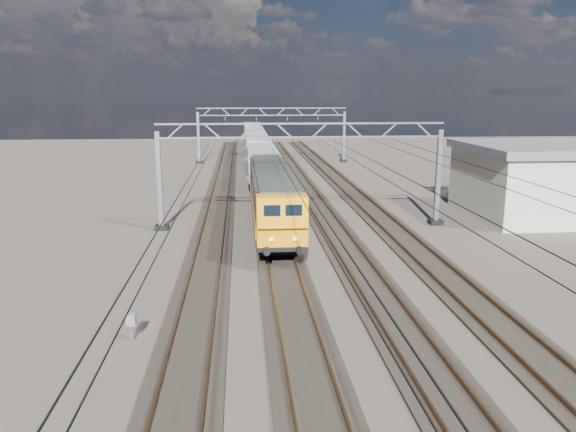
{
  "coord_description": "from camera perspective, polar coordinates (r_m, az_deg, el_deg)",
  "views": [
    {
      "loc": [
        -4.06,
        -33.42,
        9.1
      ],
      "look_at": [
        -1.54,
        -3.3,
        2.4
      ],
      "focal_mm": 35.0,
      "sensor_mm": 36.0,
      "label": 1
    }
  ],
  "objects": [
    {
      "name": "track_outer_east",
      "position": [
        36.06,
        11.59,
        -2.27
      ],
      "size": [
        2.6,
        140.0,
        0.3
      ],
      "color": "black",
      "rests_on": "ground"
    },
    {
      "name": "hopper_wagon_mid",
      "position": [
        70.1,
        -3.11,
        6.86
      ],
      "size": [
        3.38,
        13.0,
        3.25
      ],
      "color": "black",
      "rests_on": "ground"
    },
    {
      "name": "hopper_wagon_lead",
      "position": [
        56.0,
        -2.66,
        5.44
      ],
      "size": [
        3.38,
        13.0,
        3.25
      ],
      "color": "black",
      "rests_on": "ground"
    },
    {
      "name": "overhead_wires",
      "position": [
        41.76,
        0.81,
        7.89
      ],
      "size": [
        12.03,
        140.0,
        0.53
      ],
      "color": "black",
      "rests_on": "ground"
    },
    {
      "name": "trackside_cabinet",
      "position": [
        22.0,
        -15.61,
        -10.22
      ],
      "size": [
        0.4,
        0.33,
        1.04
      ],
      "rotation": [
        0.0,
        0.0,
        -0.22
      ],
      "color": "#8D959A",
      "rests_on": "ground"
    },
    {
      "name": "track_outer_west",
      "position": [
        34.68,
        -7.84,
        -2.71
      ],
      "size": [
        2.6,
        140.0,
        0.3
      ],
      "color": "black",
      "rests_on": "ground"
    },
    {
      "name": "track_loco",
      "position": [
        34.69,
        -1.22,
        -2.59
      ],
      "size": [
        2.6,
        140.0,
        0.3
      ],
      "color": "black",
      "rests_on": "ground"
    },
    {
      "name": "track_inner_east",
      "position": [
        35.15,
        5.31,
        -2.44
      ],
      "size": [
        2.6,
        140.0,
        0.3
      ],
      "color": "black",
      "rests_on": "ground"
    },
    {
      "name": "catenary_gantry_far",
      "position": [
        73.72,
        -1.64,
        8.45
      ],
      "size": [
        19.9,
        0.9,
        7.11
      ],
      "color": "#8D959A",
      "rests_on": "ground"
    },
    {
      "name": "hopper_wagon_third",
      "position": [
        84.24,
        -3.41,
        7.8
      ],
      "size": [
        3.38,
        13.0,
        3.25
      ],
      "color": "black",
      "rests_on": "ground"
    },
    {
      "name": "catenary_gantry_mid",
      "position": [
        38.0,
        1.39,
        4.64
      ],
      "size": [
        19.9,
        0.9,
        7.11
      ],
      "color": "#8D959A",
      "rests_on": "ground"
    },
    {
      "name": "ground",
      "position": [
        34.88,
        2.07,
        -2.64
      ],
      "size": [
        160.0,
        160.0,
        0.0
      ],
      "primitive_type": "plane",
      "color": "black",
      "rests_on": "ground"
    },
    {
      "name": "locomotive",
      "position": [
        38.5,
        -1.65,
        2.36
      ],
      "size": [
        2.76,
        21.1,
        3.62
      ],
      "color": "black",
      "rests_on": "ground"
    },
    {
      "name": "hopper_wagon_fourth",
      "position": [
        98.4,
        -3.62,
        8.47
      ],
      "size": [
        3.38,
        13.0,
        3.25
      ],
      "color": "black",
      "rests_on": "ground"
    }
  ]
}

